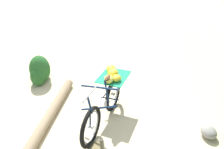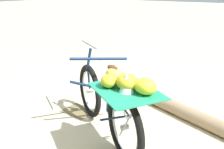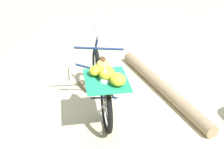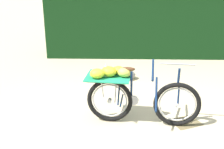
% 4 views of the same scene
% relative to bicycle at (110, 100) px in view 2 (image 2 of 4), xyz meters
% --- Properties ---
extents(ground_plane, '(60.00, 60.00, 0.00)m').
position_rel_bicycle_xyz_m(ground_plane, '(0.03, 0.32, -0.51)').
color(ground_plane, beige).
extents(bicycle, '(1.69, 1.15, 1.03)m').
position_rel_bicycle_xyz_m(bicycle, '(0.00, 0.00, 0.00)').
color(bicycle, black).
rests_on(bicycle, ground_plane).
extents(fallen_log, '(2.51, 0.92, 0.19)m').
position_rel_bicycle_xyz_m(fallen_log, '(0.14, 1.13, -0.42)').
color(fallen_log, '#937A5B').
rests_on(fallen_log, ground_plane).
extents(leaf_litter_patch, '(0.44, 0.36, 0.01)m').
position_rel_bicycle_xyz_m(leaf_litter_patch, '(-0.80, 0.32, -0.51)').
color(leaf_litter_patch, olive).
rests_on(leaf_litter_patch, ground_plane).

